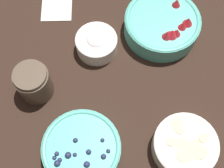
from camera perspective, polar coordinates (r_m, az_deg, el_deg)
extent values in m
plane|color=black|center=(0.83, 1.13, -0.34)|extent=(4.00, 4.00, 0.00)
cylinder|color=#56B7A8|center=(0.91, 9.04, 10.55)|extent=(0.21, 0.21, 0.06)
torus|color=#56B7A8|center=(0.89, 9.27, 11.47)|extent=(0.21, 0.21, 0.01)
cylinder|color=red|center=(0.89, 9.19, 11.15)|extent=(0.17, 0.17, 0.02)
cone|color=red|center=(0.84, 10.01, 8.85)|extent=(0.04, 0.04, 0.03)
cone|color=red|center=(0.87, 12.79, 10.38)|extent=(0.03, 0.03, 0.03)
cone|color=red|center=(0.88, 13.73, 11.05)|extent=(0.04, 0.04, 0.03)
cone|color=red|center=(0.85, 11.76, 9.23)|extent=(0.03, 0.03, 0.03)
cone|color=red|center=(0.85, 10.95, 9.04)|extent=(0.04, 0.04, 0.03)
cone|color=red|center=(0.91, 11.73, 14.32)|extent=(0.03, 0.03, 0.03)
cylinder|color=#56B7A8|center=(0.76, -5.52, -11.86)|extent=(0.19, 0.19, 0.05)
torus|color=#56B7A8|center=(0.74, -5.67, -11.50)|extent=(0.19, 0.19, 0.01)
cylinder|color=#23284C|center=(0.74, -5.62, -11.63)|extent=(0.15, 0.15, 0.02)
sphere|color=#23284C|center=(0.72, -4.63, -14.46)|extent=(0.01, 0.01, 0.01)
sphere|color=#23284C|center=(0.74, -10.05, -12.46)|extent=(0.01, 0.01, 0.01)
sphere|color=#23284C|center=(0.73, -0.37, -12.23)|extent=(0.01, 0.01, 0.01)
sphere|color=#23284C|center=(0.73, -1.76, -10.27)|extent=(0.01, 0.01, 0.01)
sphere|color=#23284C|center=(0.73, -1.55, -13.14)|extent=(0.01, 0.01, 0.01)
sphere|color=#23284C|center=(0.74, -6.71, -10.21)|extent=(0.01, 0.01, 0.01)
sphere|color=#23284C|center=(0.73, -9.54, -13.56)|extent=(0.01, 0.01, 0.01)
sphere|color=#23284C|center=(0.73, -6.81, -12.75)|extent=(0.01, 0.01, 0.01)
sphere|color=#23284C|center=(0.73, -8.03, -12.78)|extent=(0.02, 0.02, 0.02)
sphere|color=#23284C|center=(0.73, -9.98, -14.13)|extent=(0.02, 0.02, 0.02)
sphere|color=#23284C|center=(0.74, -10.49, -13.16)|extent=(0.01, 0.01, 0.01)
sphere|color=#23284C|center=(0.73, -4.29, -12.31)|extent=(0.01, 0.01, 0.01)
cylinder|color=white|center=(0.78, 13.08, -11.05)|extent=(0.15, 0.15, 0.05)
torus|color=white|center=(0.75, 13.47, -10.62)|extent=(0.15, 0.15, 0.01)
cylinder|color=beige|center=(0.76, 13.33, -10.77)|extent=(0.12, 0.12, 0.02)
cylinder|color=beige|center=(0.75, 14.36, -12.33)|extent=(0.03, 0.03, 0.00)
cylinder|color=beige|center=(0.76, 12.29, -8.04)|extent=(0.03, 0.03, 0.01)
cylinder|color=beige|center=(0.74, 12.97, -12.63)|extent=(0.03, 0.03, 0.01)
cylinder|color=beige|center=(0.75, 15.98, -11.93)|extent=(0.03, 0.03, 0.01)
cylinder|color=beige|center=(0.74, 10.88, -10.30)|extent=(0.02, 0.02, 0.01)
cylinder|color=beige|center=(0.75, 12.76, -10.77)|extent=(0.03, 0.03, 0.00)
cylinder|color=beige|center=(0.75, 14.90, -10.81)|extent=(0.03, 0.03, 0.00)
cylinder|color=beige|center=(0.76, 11.67, -6.81)|extent=(0.03, 0.03, 0.00)
cylinder|color=beige|center=(0.76, 16.43, -9.41)|extent=(0.02, 0.02, 0.01)
cylinder|color=white|center=(0.87, -2.84, 7.31)|extent=(0.11, 0.11, 0.05)
torus|color=white|center=(0.85, -2.91, 8.12)|extent=(0.11, 0.11, 0.01)
cylinder|color=white|center=(0.85, -2.88, 7.85)|extent=(0.09, 0.09, 0.01)
ellipsoid|color=white|center=(0.85, -2.91, 8.12)|extent=(0.05, 0.05, 0.02)
cylinder|color=brown|center=(0.81, -14.07, 0.12)|extent=(0.09, 0.09, 0.09)
cylinder|color=#3D2316|center=(0.82, -13.96, -0.08)|extent=(0.07, 0.07, 0.06)
cylinder|color=brown|center=(0.77, -14.86, 1.57)|extent=(0.08, 0.08, 0.01)
cube|color=silver|center=(0.99, -10.03, 14.38)|extent=(0.14, 0.11, 0.01)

